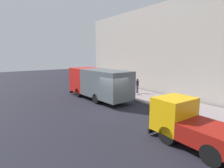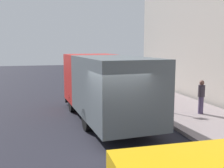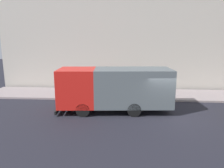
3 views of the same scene
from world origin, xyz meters
name	(u,v)px [view 3 (image 3 of 3)]	position (x,y,z in m)	size (l,w,h in m)	color
ground	(166,115)	(0.00, 0.00, 0.00)	(80.00, 80.00, 0.00)	black
sidewalk	(155,95)	(4.92, 0.00, 0.07)	(3.85, 30.00, 0.15)	gray
building_facade	(154,40)	(7.35, 0.00, 4.79)	(0.50, 30.00, 9.59)	#B4ACA1
large_utility_truck	(115,87)	(0.61, 3.40, 1.66)	(3.04, 7.76, 2.92)	red
pedestrian_walking	(124,83)	(5.18, 2.77, 1.01)	(0.35, 0.35, 1.61)	#453858
traffic_cone_orange	(60,93)	(3.42, 8.07, 0.49)	(0.47, 0.47, 0.68)	orange
street_sign_post	(106,79)	(3.34, 4.21, 1.69)	(0.44, 0.08, 2.61)	#4C5156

